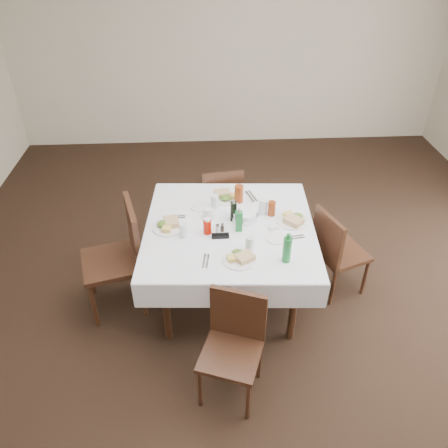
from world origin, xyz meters
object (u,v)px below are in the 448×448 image
chair_north (222,200)px  ketchup_bottle (207,226)px  water_s (250,244)px  coffee_mug (208,213)px  chair_west (122,252)px  water_n (215,201)px  chair_east (334,248)px  oil_cruet_dark (233,210)px  dining_table (230,234)px  water_w (184,230)px  oil_cruet_green (239,220)px  chair_south (234,339)px  water_e (263,207)px  bread_basket (244,215)px  green_bottle (287,249)px

chair_north → ketchup_bottle: ketchup_bottle is taller
water_s → coffee_mug: size_ratio=0.99×
chair_west → water_n: (0.78, 0.31, 0.26)m
chair_east → oil_cruet_dark: (-0.87, 0.07, 0.38)m
dining_table → chair_east: (0.91, 0.01, -0.21)m
water_w → oil_cruet_green: (0.43, 0.06, 0.04)m
chair_south → water_s: (0.16, 0.59, 0.35)m
water_s → water_w: water_s is taller
chair_north → water_w: (-0.34, -0.96, 0.34)m
water_e → oil_cruet_green: 0.32m
water_w → oil_cruet_dark: (0.40, 0.20, 0.03)m
bread_basket → green_bottle: (0.25, -0.55, 0.07)m
water_w → water_s: bearing=-21.8°
water_s → oil_cruet_green: 0.27m
oil_cruet_dark → green_bottle: green_bottle is taller
chair_west → green_bottle: (1.27, -0.42, 0.30)m
water_w → ketchup_bottle: size_ratio=0.85×
water_n → coffee_mug: size_ratio=1.01×
chair_north → water_w: water_w is taller
water_w → bread_basket: water_w is taller
water_n → chair_east: bearing=-14.6°
chair_north → green_bottle: green_bottle is taller
water_n → coffee_mug: bearing=-112.5°
water_w → bread_basket: (0.50, 0.22, -0.02)m
water_n → ketchup_bottle: (-0.07, -0.36, 0.00)m
water_e → oil_cruet_dark: 0.27m
chair_south → water_w: water_w is taller
water_n → oil_cruet_green: bearing=-62.2°
chair_east → water_w: water_w is taller
chair_south → chair_west: 1.23m
coffee_mug → ketchup_bottle: bearing=-92.8°
chair_south → chair_east: bearing=44.5°
water_s → ketchup_bottle: ketchup_bottle is taller
chair_west → bread_basket: chair_west is taller
chair_north → water_s: (0.15, -1.16, 0.34)m
bread_basket → chair_north: bearing=101.5°
dining_table → oil_cruet_green: size_ratio=6.62×
chair_south → chair_north: bearing=89.8°
bread_basket → ketchup_bottle: 0.36m
chair_north → water_e: 0.82m
water_s → coffee_mug: bearing=123.8°
water_w → chair_south: bearing=-66.8°
water_n → water_s: size_ratio=1.02×
chair_east → water_n: 1.11m
chair_north → green_bottle: (0.40, -1.29, 0.39)m
green_bottle → coffee_mug: bearing=133.2°
ketchup_bottle → oil_cruet_green: bearing=5.8°
water_e → water_w: (-0.66, -0.28, -0.01)m
chair_south → bread_basket: size_ratio=3.67×
oil_cruet_dark → water_w: bearing=-153.0°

